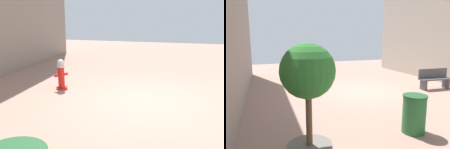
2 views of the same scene
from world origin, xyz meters
TOP-DOWN VIEW (x-y plane):
  - ground_plane at (0.00, 0.00)m, footprint 23.40×23.40m
  - fire_hydrant at (2.39, -0.41)m, footprint 0.36×0.37m

SIDE VIEW (x-z plane):
  - ground_plane at x=0.00m, z-range 0.00..0.00m
  - fire_hydrant at x=2.39m, z-range 0.00..0.84m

